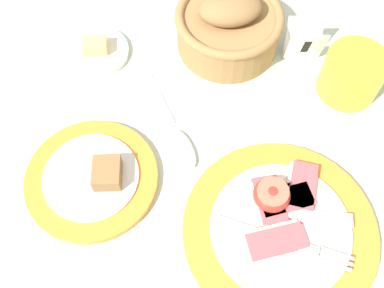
# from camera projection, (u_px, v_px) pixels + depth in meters

# --- Properties ---
(ground_plane) EXTENTS (3.00, 3.00, 0.00)m
(ground_plane) POSITION_uv_depth(u_px,v_px,m) (236.00, 206.00, 0.64)
(ground_plane) COLOR #B7CCB7
(breakfast_plate) EXTENTS (0.27, 0.27, 0.04)m
(breakfast_plate) POSITION_uv_depth(u_px,v_px,m) (280.00, 225.00, 0.62)
(breakfast_plate) COLOR orange
(breakfast_plate) RESTS_ON ground_plane
(bread_plate) EXTENTS (0.19, 0.19, 0.04)m
(bread_plate) POSITION_uv_depth(u_px,v_px,m) (93.00, 178.00, 0.65)
(bread_plate) COLOR orange
(bread_plate) RESTS_ON ground_plane
(sugar_cup) EXTENTS (0.10, 0.10, 0.07)m
(sugar_cup) POSITION_uv_depth(u_px,v_px,m) (352.00, 74.00, 0.71)
(sugar_cup) COLOR yellow
(sugar_cup) RESTS_ON ground_plane
(bread_basket) EXTENTS (0.18, 0.18, 0.11)m
(bread_basket) POSITION_uv_depth(u_px,v_px,m) (228.00, 26.00, 0.75)
(bread_basket) COLOR olive
(bread_basket) RESTS_ON ground_plane
(butter_dish) EXTENTS (0.11, 0.11, 0.03)m
(butter_dish) POSITION_uv_depth(u_px,v_px,m) (97.00, 51.00, 0.77)
(butter_dish) COLOR silver
(butter_dish) RESTS_ON ground_plane
(number_card) EXTENTS (0.07, 0.05, 0.07)m
(number_card) POSITION_uv_depth(u_px,v_px,m) (304.00, 42.00, 0.74)
(number_card) COLOR white
(number_card) RESTS_ON ground_plane
(teaspoon_by_saucer) EXTENTS (0.12, 0.17, 0.01)m
(teaspoon_by_saucer) POSITION_uv_depth(u_px,v_px,m) (177.00, 134.00, 0.69)
(teaspoon_by_saucer) COLOR silver
(teaspoon_by_saucer) RESTS_ON ground_plane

